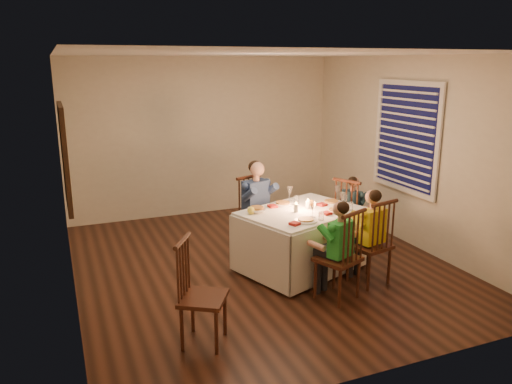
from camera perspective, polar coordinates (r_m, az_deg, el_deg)
name	(u,v)px	position (r m, az deg, el deg)	size (l,w,h in m)	color
ground	(261,264)	(6.46, 0.61, -8.23)	(5.00, 5.00, 0.00)	black
wall_left	(65,181)	(5.61, -21.04, 1.21)	(0.02, 5.00, 2.60)	beige
wall_right	(411,152)	(7.24, 17.34, 4.35)	(0.02, 5.00, 2.60)	beige
wall_back	(203,137)	(8.40, -6.04, 6.28)	(4.50, 0.02, 2.60)	beige
ceiling	(262,54)	(5.95, 0.68, 15.51)	(5.00, 5.00, 0.00)	white
dining_table	(302,227)	(6.18, 5.25, -4.04)	(1.71, 1.47, 0.72)	white
chair_adult	(257,251)	(6.89, 0.13, -6.73)	(0.42, 0.40, 1.03)	#35190E
chair_near_left	(336,298)	(5.67, 9.13, -11.82)	(0.42, 0.40, 1.03)	#35190E
chair_near_right	(367,282)	(6.11, 12.60, -10.00)	(0.42, 0.40, 1.03)	#35190E
chair_end	(350,250)	(7.05, 10.73, -6.49)	(0.42, 0.40, 1.03)	#35190E
chair_extra	(205,342)	(4.84, -5.90, -16.69)	(0.41, 0.39, 1.01)	#35190E
adult	(257,251)	(6.89, 0.13, -6.73)	(0.46, 0.42, 1.25)	#32487D
child_green	(336,298)	(5.67, 9.13, -11.82)	(0.37, 0.34, 1.10)	green
child_yellow	(367,282)	(6.11, 12.60, -10.00)	(0.39, 0.35, 1.13)	yellow
child_teal	(350,250)	(7.05, 10.73, -6.49)	(0.34, 0.31, 1.04)	#1B3545
setting_adult	(283,204)	(6.34, 3.09, -1.36)	(0.26, 0.26, 0.02)	white
setting_green	(306,221)	(5.69, 5.71, -3.29)	(0.26, 0.26, 0.02)	white
setting_yellow	(336,211)	(6.12, 9.16, -2.12)	(0.26, 0.26, 0.02)	white
setting_teal	(331,202)	(6.47, 8.61, -1.18)	(0.26, 0.26, 0.02)	white
candle_left	(296,208)	(6.02, 4.59, -1.86)	(0.06, 0.06, 0.10)	white
candle_right	(308,205)	(6.17, 5.96, -1.48)	(0.06, 0.06, 0.10)	white
squash	(251,210)	(5.93, -0.57, -2.12)	(0.09, 0.09, 0.09)	#FFEC43
orange_fruit	(312,203)	(6.29, 6.39, -1.26)	(0.08, 0.08, 0.08)	orange
serving_bowl	(257,210)	(6.00, 0.11, -2.10)	(0.21, 0.21, 0.05)	white
wall_mirror	(65,157)	(5.87, -20.99, 3.77)	(0.06, 0.95, 1.15)	black
window_blinds	(405,137)	(7.25, 16.69, 6.03)	(0.07, 1.34, 1.54)	#0D0E35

